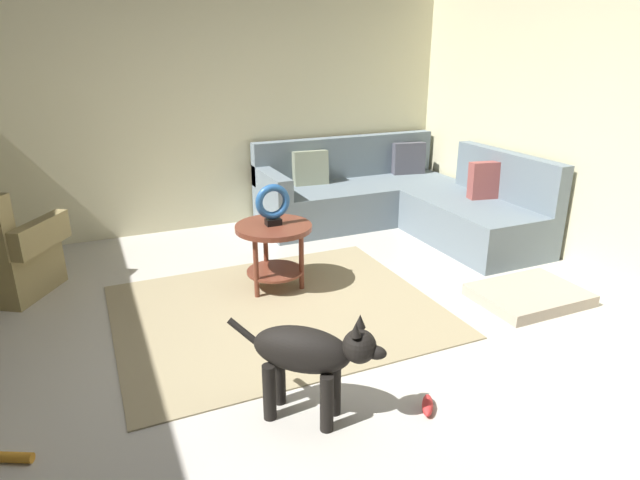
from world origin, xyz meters
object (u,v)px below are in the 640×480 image
Objects in this scene: sectional_couch at (398,201)px; torus_sculpture at (273,204)px; dog at (310,355)px; side_table at (274,240)px; dog_toy_rope at (12,457)px; dog_toy_bone at (428,405)px; dog_bed_mat at (529,295)px.

sectional_couch is 2.00m from torus_sculpture.
side_table is at bearing -151.78° from dog.
sectional_couch is 11.52× the size of dog_toy_rope.
torus_sculpture reaches higher than dog_toy_rope.
sectional_couch is 12.50× the size of dog_toy_bone.
torus_sculpture is 2.33m from dog_toy_rope.
dog_toy_rope is at bearing -143.49° from side_table.
torus_sculpture is (0.00, -0.00, 0.29)m from side_table.
dog_toy_bone is at bearing -82.64° from torus_sculpture.
torus_sculpture reaches higher than side_table.
dog reaches higher than dog_toy_rope.
dog_bed_mat is (1.71, -1.00, -0.37)m from side_table.
dog_bed_mat is 1.68m from dog_toy_bone.
dog_bed_mat is (-0.01, -1.93, -0.25)m from sectional_couch.
side_table is at bearing 149.58° from dog_bed_mat.
sectional_couch is 3.75× the size of side_table.
dog_bed_mat is at bearing -30.42° from side_table.
dog_toy_bone is at bearing -13.30° from dog_toy_rope.
dog is at bearing -103.06° from torus_sculpture.
dog_toy_rope is at bearing 166.70° from dog_toy_bone.
dog is 3.44× the size of dog_toy_rope.
sectional_couch is at bearing 61.36° from dog_toy_bone.
torus_sculpture is 1.94m from dog_toy_bone.
dog_toy_rope is (-1.79, -1.32, -0.69)m from torus_sculpture.
dog is at bearing -164.21° from dog_bed_mat.
dog_bed_mat reaches higher than dog_toy_rope.
dog_toy_rope is (-3.51, -2.25, -0.27)m from sectional_couch.
side_table reaches higher than dog_bed_mat.
dog is at bearing -129.67° from sectional_couch.
dog is at bearing 161.08° from dog_toy_bone.
dog is 0.72m from dog_toy_bone.
side_table is 0.75× the size of dog_bed_mat.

